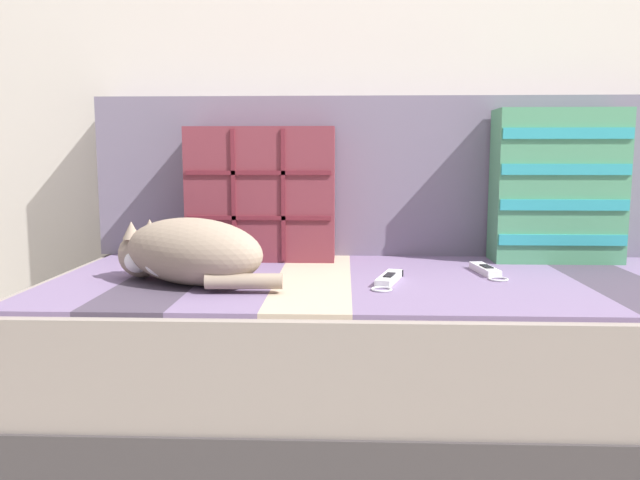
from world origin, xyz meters
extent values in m
plane|color=#A89E8E|center=(0.00, 0.00, 0.00)|extent=(14.00, 14.00, 0.00)
cube|color=#3D3838|center=(0.00, 0.10, 0.07)|extent=(1.77, 0.90, 0.15)
cube|color=gray|center=(0.00, 0.10, 0.26)|extent=(1.73, 0.88, 0.23)
cube|color=slate|center=(-0.74, 0.08, 0.38)|extent=(0.18, 0.79, 0.01)
cube|color=#423847|center=(-0.55, 0.08, 0.38)|extent=(0.18, 0.79, 0.01)
cube|color=slate|center=(-0.37, 0.08, 0.38)|extent=(0.18, 0.79, 0.01)
cube|color=tan|center=(-0.18, 0.08, 0.38)|extent=(0.18, 0.79, 0.01)
cube|color=slate|center=(0.00, 0.08, 0.38)|extent=(0.18, 0.79, 0.01)
cube|color=slate|center=(0.18, 0.08, 0.38)|extent=(0.18, 0.79, 0.01)
cube|color=slate|center=(0.37, 0.08, 0.38)|extent=(0.18, 0.79, 0.01)
cube|color=#423847|center=(0.55, 0.08, 0.38)|extent=(0.18, 0.79, 0.01)
cube|color=slate|center=(0.00, 0.48, 0.63)|extent=(1.73, 0.14, 0.48)
cube|color=brown|center=(-0.35, 0.34, 0.58)|extent=(0.43, 0.13, 0.39)
cube|color=maroon|center=(-0.35, 0.27, 0.52)|extent=(0.41, 0.01, 0.01)
cube|color=maroon|center=(-0.42, 0.27, 0.58)|extent=(0.01, 0.01, 0.37)
cube|color=maroon|center=(-0.35, 0.27, 0.64)|extent=(0.41, 0.01, 0.01)
cube|color=maroon|center=(-0.28, 0.27, 0.58)|extent=(0.01, 0.01, 0.37)
cube|color=#4C9366|center=(0.50, 0.34, 0.61)|extent=(0.36, 0.13, 0.44)
cube|color=teal|center=(0.50, 0.27, 0.46)|extent=(0.35, 0.01, 0.03)
cube|color=teal|center=(0.50, 0.27, 0.56)|extent=(0.35, 0.01, 0.03)
cube|color=teal|center=(0.50, 0.27, 0.65)|extent=(0.35, 0.01, 0.03)
cube|color=teal|center=(0.50, 0.27, 0.75)|extent=(0.35, 0.01, 0.03)
ellipsoid|color=gray|center=(-0.47, -0.04, 0.47)|extent=(0.42, 0.33, 0.16)
sphere|color=gray|center=(-0.61, 0.03, 0.45)|extent=(0.11, 0.11, 0.11)
sphere|color=white|center=(-0.61, 0.00, 0.44)|extent=(0.06, 0.06, 0.06)
ellipsoid|color=white|center=(-0.52, -0.06, 0.44)|extent=(0.11, 0.05, 0.07)
cylinder|color=gray|center=(-0.33, -0.13, 0.42)|extent=(0.17, 0.04, 0.04)
cone|color=gray|center=(-0.63, 0.01, 0.51)|extent=(0.04, 0.04, 0.04)
cone|color=gray|center=(-0.60, 0.06, 0.51)|extent=(0.04, 0.04, 0.04)
cube|color=white|center=(0.26, 0.14, 0.40)|extent=(0.05, 0.15, 0.02)
cube|color=black|center=(0.26, 0.13, 0.41)|extent=(0.03, 0.05, 0.00)
cube|color=black|center=(0.25, 0.21, 0.40)|extent=(0.03, 0.01, 0.02)
torus|color=silver|center=(0.27, 0.04, 0.39)|extent=(0.05, 0.05, 0.01)
cube|color=white|center=(0.00, 0.01, 0.40)|extent=(0.08, 0.16, 0.02)
cube|color=black|center=(0.00, 0.00, 0.41)|extent=(0.03, 0.06, 0.00)
cube|color=black|center=(0.03, 0.08, 0.40)|extent=(0.03, 0.02, 0.02)
torus|color=silver|center=(-0.02, -0.09, 0.39)|extent=(0.06, 0.06, 0.01)
camera|label=1|loc=(-0.11, -1.48, 0.69)|focal=35.00mm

